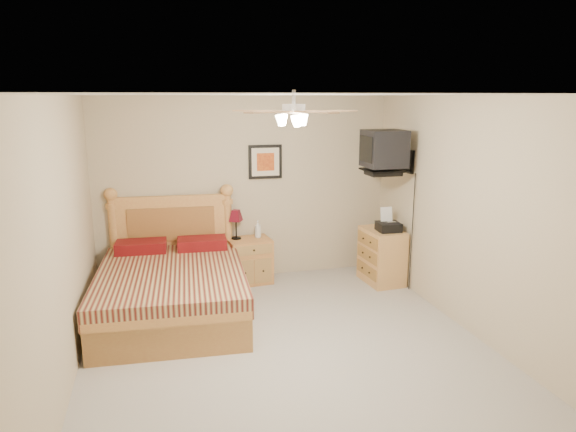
% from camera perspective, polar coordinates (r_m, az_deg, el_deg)
% --- Properties ---
extents(floor, '(4.50, 4.50, 0.00)m').
position_cam_1_polar(floor, '(5.34, -0.01, -14.59)').
color(floor, '#9E978E').
rests_on(floor, ground).
extents(ceiling, '(4.00, 4.50, 0.04)m').
position_cam_1_polar(ceiling, '(4.73, -0.02, 13.33)').
color(ceiling, white).
rests_on(ceiling, ground).
extents(wall_back, '(4.00, 0.04, 2.50)m').
position_cam_1_polar(wall_back, '(7.04, -4.70, 2.98)').
color(wall_back, tan).
rests_on(wall_back, ground).
extents(wall_front, '(4.00, 0.04, 2.50)m').
position_cam_1_polar(wall_front, '(2.89, 11.70, -12.41)').
color(wall_front, tan).
rests_on(wall_front, ground).
extents(wall_left, '(0.04, 4.50, 2.50)m').
position_cam_1_polar(wall_left, '(4.80, -23.80, -2.91)').
color(wall_left, tan).
rests_on(wall_left, ground).
extents(wall_right, '(0.04, 4.50, 2.50)m').
position_cam_1_polar(wall_right, '(5.72, 19.76, -0.12)').
color(wall_right, tan).
rests_on(wall_right, ground).
extents(bed, '(1.73, 2.19, 1.36)m').
position_cam_1_polar(bed, '(5.97, -12.95, -4.81)').
color(bed, '#C37943').
rests_on(bed, ground).
extents(nightstand, '(0.60, 0.48, 0.61)m').
position_cam_1_polar(nightstand, '(7.03, -4.31, -4.96)').
color(nightstand, '#A66E32').
rests_on(nightstand, ground).
extents(table_lamp, '(0.27, 0.27, 0.40)m').
position_cam_1_polar(table_lamp, '(6.92, -5.79, -0.94)').
color(table_lamp, '#5A0A18').
rests_on(table_lamp, nightstand).
extents(lotion_bottle, '(0.12, 0.12, 0.24)m').
position_cam_1_polar(lotion_bottle, '(6.98, -3.37, -1.46)').
color(lotion_bottle, silver).
rests_on(lotion_bottle, nightstand).
extents(framed_picture, '(0.46, 0.04, 0.46)m').
position_cam_1_polar(framed_picture, '(7.01, -2.54, 6.04)').
color(framed_picture, black).
rests_on(framed_picture, wall_back).
extents(dresser, '(0.48, 0.66, 0.74)m').
position_cam_1_polar(dresser, '(7.11, 10.38, -4.39)').
color(dresser, tan).
rests_on(dresser, ground).
extents(fax_machine, '(0.31, 0.32, 0.31)m').
position_cam_1_polar(fax_machine, '(6.90, 11.14, -0.42)').
color(fax_machine, black).
rests_on(fax_machine, dresser).
extents(magazine_lower, '(0.26, 0.29, 0.02)m').
position_cam_1_polar(magazine_lower, '(7.20, 9.88, -0.96)').
color(magazine_lower, '#B2A58A').
rests_on(magazine_lower, dresser).
extents(magazine_upper, '(0.21, 0.26, 0.02)m').
position_cam_1_polar(magazine_upper, '(7.23, 10.02, -0.76)').
color(magazine_upper, gray).
rests_on(magazine_upper, magazine_lower).
extents(wall_tv, '(0.56, 0.46, 0.58)m').
position_cam_1_polar(wall_tv, '(6.64, 11.81, 7.03)').
color(wall_tv, black).
rests_on(wall_tv, wall_right).
extents(ceiling_fan, '(1.14, 1.14, 0.28)m').
position_cam_1_polar(ceiling_fan, '(4.54, 0.64, 11.56)').
color(ceiling_fan, white).
rests_on(ceiling_fan, ceiling).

